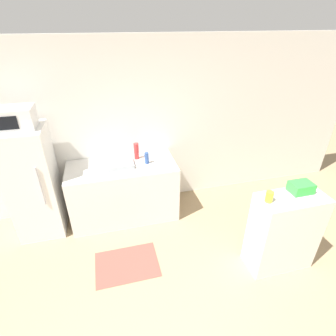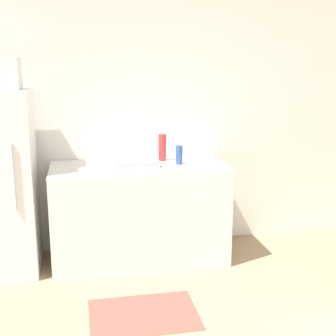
% 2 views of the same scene
% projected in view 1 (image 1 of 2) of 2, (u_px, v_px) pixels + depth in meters
% --- Properties ---
extents(wall_back, '(8.00, 0.06, 2.60)m').
position_uv_depth(wall_back, '(119.00, 130.00, 3.94)').
color(wall_back, white).
rests_on(wall_back, ground_plane).
extents(refrigerator, '(0.60, 0.62, 1.60)m').
position_uv_depth(refrigerator, '(34.00, 183.00, 3.58)').
color(refrigerator, white).
rests_on(refrigerator, ground_plane).
extents(microwave, '(0.46, 0.35, 0.26)m').
position_uv_depth(microwave, '(14.00, 118.00, 3.11)').
color(microwave, white).
rests_on(microwave, refrigerator).
extents(counter, '(1.58, 0.72, 0.90)m').
position_uv_depth(counter, '(124.00, 191.00, 4.02)').
color(counter, silver).
rests_on(counter, ground_plane).
extents(sink_basin, '(0.38, 0.33, 0.06)m').
position_uv_depth(sink_basin, '(120.00, 164.00, 3.79)').
color(sink_basin, '#9EA3A8').
rests_on(sink_basin, counter).
extents(bottle_tall, '(0.07, 0.07, 0.25)m').
position_uv_depth(bottle_tall, '(136.00, 151.00, 3.93)').
color(bottle_tall, red).
rests_on(bottle_tall, counter).
extents(bottle_short, '(0.06, 0.06, 0.17)m').
position_uv_depth(bottle_short, '(147.00, 158.00, 3.82)').
color(bottle_short, '#2D4C8C').
rests_on(bottle_short, counter).
extents(shelf_cabinet, '(0.78, 0.38, 1.03)m').
position_uv_depth(shelf_cabinet, '(283.00, 232.00, 3.16)').
color(shelf_cabinet, white).
rests_on(shelf_cabinet, ground_plane).
extents(basket, '(0.25, 0.18, 0.12)m').
position_uv_depth(basket, '(301.00, 187.00, 2.96)').
color(basket, green).
rests_on(basket, shelf_cabinet).
extents(jar, '(0.08, 0.08, 0.13)m').
position_uv_depth(jar, '(269.00, 197.00, 2.80)').
color(jar, yellow).
rests_on(jar, shelf_cabinet).
extents(kitchen_rug, '(0.80, 0.58, 0.01)m').
position_uv_depth(kitchen_rug, '(127.00, 264.00, 3.37)').
color(kitchen_rug, '#99473D').
rests_on(kitchen_rug, ground_plane).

